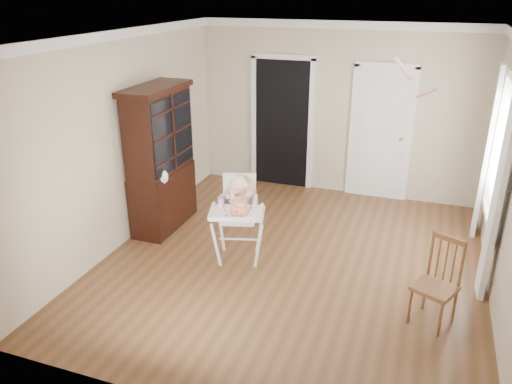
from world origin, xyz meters
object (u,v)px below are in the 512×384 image
(high_chair, at_px, (238,210))
(dining_chair, at_px, (437,285))
(sippy_cup, at_px, (221,201))
(china_cabinet, at_px, (161,159))
(cake, at_px, (239,209))

(high_chair, xyz_separation_m, dining_chair, (2.31, -0.51, -0.25))
(dining_chair, bearing_deg, sippy_cup, -163.47)
(china_cabinet, height_order, dining_chair, china_cabinet)
(china_cabinet, bearing_deg, dining_chair, -16.02)
(high_chair, bearing_deg, china_cabinet, 141.92)
(china_cabinet, xyz_separation_m, dining_chair, (3.65, -1.05, -0.57))
(sippy_cup, xyz_separation_m, dining_chair, (2.47, -0.34, -0.40))
(high_chair, xyz_separation_m, china_cabinet, (-1.34, 0.54, 0.32))
(dining_chair, bearing_deg, cake, -162.19)
(china_cabinet, relative_size, dining_chair, 2.17)
(sippy_cup, bearing_deg, dining_chair, -7.89)
(cake, distance_m, dining_chair, 2.25)
(cake, height_order, dining_chair, dining_chair)
(high_chair, distance_m, china_cabinet, 1.48)
(sippy_cup, relative_size, dining_chair, 0.19)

